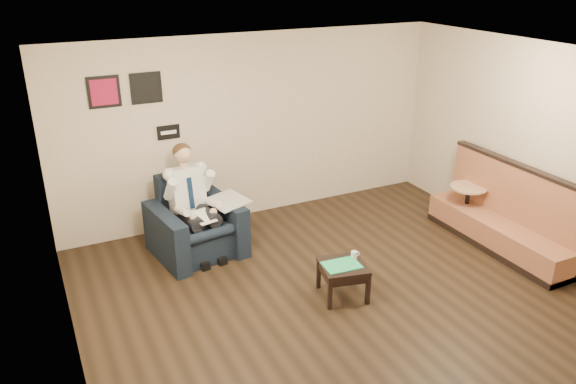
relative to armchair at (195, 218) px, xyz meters
name	(u,v)px	position (x,y,z in m)	size (l,w,h in m)	color
ground	(357,309)	(1.24, -2.11, -0.52)	(6.00, 6.00, 0.00)	black
wall_back	(253,127)	(1.24, 0.89, 0.88)	(6.00, 0.02, 2.80)	beige
wall_left	(65,260)	(-1.76, -2.11, 0.88)	(0.02, 6.00, 2.80)	beige
wall_right	(560,157)	(4.24, -2.11, 0.88)	(0.02, 6.00, 2.80)	beige
ceiling	(370,66)	(1.24, -2.11, 2.28)	(6.00, 6.00, 0.02)	white
seating_sign	(168,132)	(-0.06, 0.87, 0.98)	(0.32, 0.02, 0.20)	black
art_print_left	(104,92)	(-0.86, 0.87, 1.63)	(0.42, 0.03, 0.42)	#AB153D
art_print_right	(146,88)	(-0.31, 0.87, 1.63)	(0.42, 0.03, 0.42)	black
armchair	(195,218)	(0.00, 0.00, 0.00)	(1.08, 1.08, 1.05)	black
seated_man	(199,208)	(0.02, -0.14, 0.19)	(0.68, 1.03, 1.44)	silver
lap_papers	(203,217)	(0.04, -0.25, 0.12)	(0.24, 0.34, 0.01)	white
newspaper	(228,201)	(0.45, -0.05, 0.19)	(0.46, 0.57, 0.01)	silver
side_table	(343,280)	(1.24, -1.80, -0.31)	(0.52, 0.52, 0.43)	black
green_folder	(342,265)	(1.21, -1.81, -0.09)	(0.43, 0.30, 0.01)	#29CE76
coffee_mug	(354,255)	(1.43, -1.72, -0.05)	(0.08, 0.08, 0.09)	white
smartphone	(343,257)	(1.32, -1.66, -0.09)	(0.13, 0.07, 0.01)	black
banquette	(502,208)	(3.83, -1.69, 0.07)	(0.55, 2.31, 1.18)	#9B593C
cafe_table	(466,207)	(3.84, -1.02, -0.19)	(0.54, 0.54, 0.67)	tan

